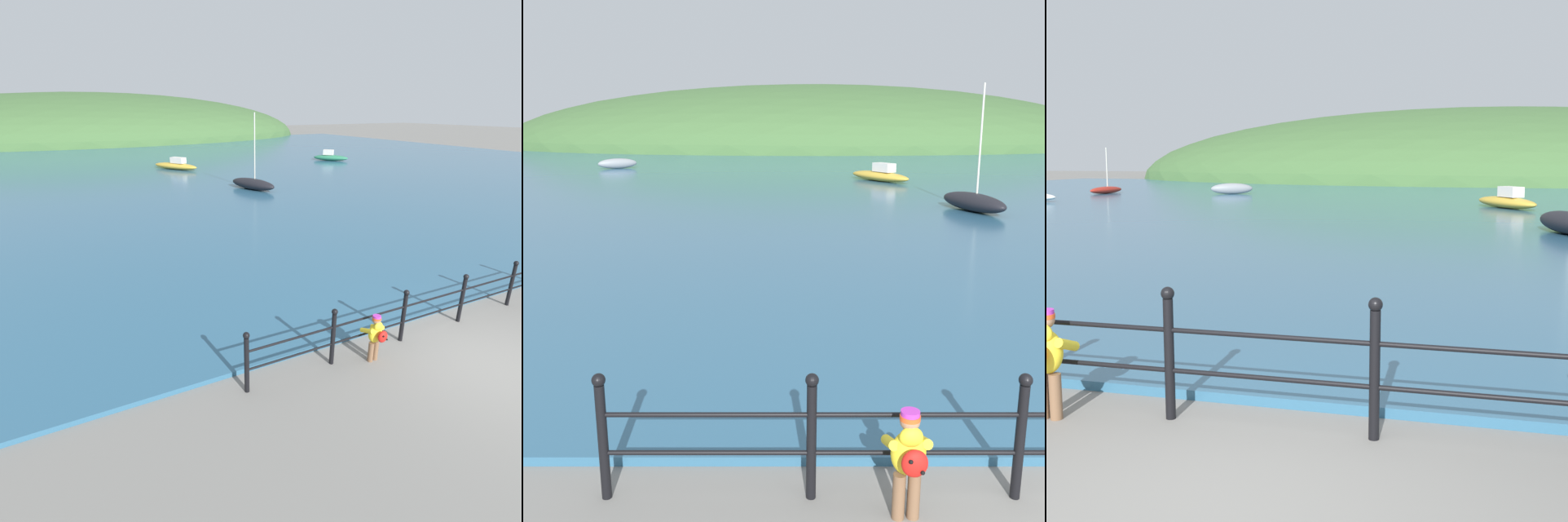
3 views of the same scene
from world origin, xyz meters
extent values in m
plane|color=slate|center=(0.00, 0.00, 0.00)|extent=(200.00, 200.00, 0.00)
cube|color=#2D5B7A|center=(0.00, 32.00, 0.05)|extent=(80.00, 60.00, 0.10)
ellipsoid|color=#3D6033|center=(0.00, 69.25, 0.00)|extent=(71.01, 39.06, 13.99)
cylinder|color=black|center=(-1.04, 1.50, 0.55)|extent=(0.09, 0.09, 1.10)
sphere|color=black|center=(-1.04, 1.50, 1.15)|extent=(0.12, 0.12, 0.12)
cylinder|color=black|center=(0.82, 1.50, 0.55)|extent=(0.09, 0.09, 1.10)
sphere|color=black|center=(0.82, 1.50, 1.15)|extent=(0.12, 0.12, 0.12)
cylinder|color=black|center=(-0.11, 1.50, 0.82)|extent=(9.27, 0.04, 0.04)
cylinder|color=black|center=(-0.11, 1.50, 0.45)|extent=(9.27, 0.04, 0.04)
cylinder|color=brown|center=(-2.02, 1.21, 0.21)|extent=(0.11, 0.11, 0.42)
ellipsoid|color=yellow|center=(-2.09, 1.21, 0.62)|extent=(0.31, 0.24, 0.40)
cylinder|color=yellow|center=(-1.95, 1.31, 0.67)|extent=(0.11, 0.32, 0.19)
ellipsoid|color=gray|center=(-13.98, 36.65, 0.43)|extent=(2.50, 1.72, 0.65)
ellipsoid|color=gold|center=(1.89, 28.74, 0.35)|extent=(3.18, 4.18, 0.50)
cube|color=silver|center=(2.06, 28.47, 0.82)|extent=(1.13, 1.32, 0.45)
ellipsoid|color=maroon|center=(-21.63, 35.31, 0.31)|extent=(1.04, 3.00, 0.42)
cylinder|color=beige|center=(-21.62, 35.45, 1.70)|extent=(0.07, 0.07, 2.35)
ellipsoid|color=black|center=(3.61, 18.18, 0.42)|extent=(2.02, 3.53, 0.65)
camera|label=1|loc=(-7.28, -3.94, 4.77)|focal=28.00mm
camera|label=2|loc=(-3.13, -3.40, 3.37)|focal=42.00mm
camera|label=3|loc=(1.80, -4.24, 2.34)|focal=50.00mm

